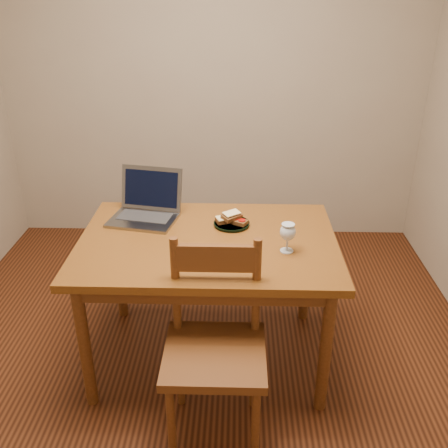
{
  "coord_description": "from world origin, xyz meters",
  "views": [
    {
      "loc": [
        0.2,
        -2.2,
        1.91
      ],
      "look_at": [
        0.13,
        0.08,
        0.8
      ],
      "focal_mm": 40.0,
      "sensor_mm": 36.0,
      "label": 1
    }
  ],
  "objects_px": {
    "table": "(208,254)",
    "milk_glass": "(287,238)",
    "laptop": "(147,205)",
    "chair": "(215,340)",
    "plate": "(232,224)"
  },
  "relations": [
    {
      "from": "chair",
      "to": "plate",
      "type": "distance_m",
      "value": 0.71
    },
    {
      "from": "laptop",
      "to": "table",
      "type": "bearing_deg",
      "value": -26.15
    },
    {
      "from": "plate",
      "to": "milk_glass",
      "type": "relative_size",
      "value": 1.3
    },
    {
      "from": "chair",
      "to": "laptop",
      "type": "bearing_deg",
      "value": 117.75
    },
    {
      "from": "laptop",
      "to": "chair",
      "type": "bearing_deg",
      "value": -51.01
    },
    {
      "from": "table",
      "to": "milk_glass",
      "type": "bearing_deg",
      "value": -16.4
    },
    {
      "from": "chair",
      "to": "milk_glass",
      "type": "bearing_deg",
      "value": 49.93
    },
    {
      "from": "table",
      "to": "plate",
      "type": "xyz_separation_m",
      "value": [
        0.12,
        0.16,
        0.09
      ]
    },
    {
      "from": "plate",
      "to": "milk_glass",
      "type": "xyz_separation_m",
      "value": [
        0.27,
        -0.28,
        0.07
      ]
    },
    {
      "from": "table",
      "to": "laptop",
      "type": "height_order",
      "value": "laptop"
    },
    {
      "from": "table",
      "to": "plate",
      "type": "relative_size",
      "value": 6.76
    },
    {
      "from": "table",
      "to": "chair",
      "type": "height_order",
      "value": "chair"
    },
    {
      "from": "chair",
      "to": "laptop",
      "type": "xyz_separation_m",
      "value": [
        -0.41,
        0.77,
        0.29
      ]
    },
    {
      "from": "table",
      "to": "milk_glass",
      "type": "distance_m",
      "value": 0.43
    },
    {
      "from": "chair",
      "to": "laptop",
      "type": "distance_m",
      "value": 0.92
    }
  ]
}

